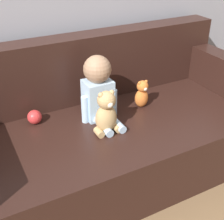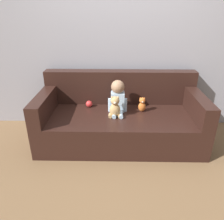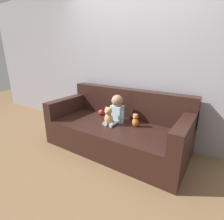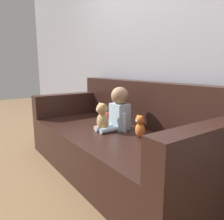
{
  "view_description": "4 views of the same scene",
  "coord_description": "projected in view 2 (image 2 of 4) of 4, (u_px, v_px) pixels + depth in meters",
  "views": [
    {
      "loc": [
        -0.79,
        -1.53,
        1.49
      ],
      "look_at": [
        0.01,
        -0.02,
        0.5
      ],
      "focal_mm": 50.0,
      "sensor_mm": 36.0,
      "label": 1
    },
    {
      "loc": [
        -0.06,
        -2.59,
        1.66
      ],
      "look_at": [
        -0.11,
        -0.08,
        0.49
      ],
      "focal_mm": 35.0,
      "sensor_mm": 36.0,
      "label": 2
    },
    {
      "loc": [
        1.3,
        -2.08,
        1.43
      ],
      "look_at": [
        -0.03,
        -0.05,
        0.64
      ],
      "focal_mm": 28.0,
      "sensor_mm": 36.0,
      "label": 3
    },
    {
      "loc": [
        1.67,
        -1.21,
        1.02
      ],
      "look_at": [
        0.08,
        -0.08,
        0.64
      ],
      "focal_mm": 35.0,
      "sensor_mm": 36.0,
      "label": 4
    }
  ],
  "objects": [
    {
      "name": "toy_ball",
      "position": [
        89.0,
        104.0,
        3.06
      ],
      "size": [
        0.09,
        0.09,
        0.09
      ],
      "color": "red",
      "rests_on": "couch"
    },
    {
      "name": "person_baby",
      "position": [
        118.0,
        97.0,
        2.87
      ],
      "size": [
        0.25,
        0.35,
        0.43
      ],
      "color": "silver",
      "rests_on": "couch"
    },
    {
      "name": "plush_toy_side",
      "position": [
        142.0,
        105.0,
        2.9
      ],
      "size": [
        0.1,
        0.09,
        0.2
      ],
      "color": "orange",
      "rests_on": "couch"
    },
    {
      "name": "ground_plane",
      "position": [
        120.0,
        140.0,
        3.05
      ],
      "size": [
        12.0,
        12.0,
        0.0
      ],
      "primitive_type": "plane",
      "color": "brown"
    },
    {
      "name": "teddy_bear_brown",
      "position": [
        115.0,
        107.0,
        2.75
      ],
      "size": [
        0.16,
        0.13,
        0.28
      ],
      "color": "tan",
      "rests_on": "couch"
    },
    {
      "name": "couch",
      "position": [
        120.0,
        118.0,
        2.98
      ],
      "size": [
        2.12,
        0.96,
        0.88
      ],
      "color": "black",
      "rests_on": "ground_plane"
    },
    {
      "name": "wall_back",
      "position": [
        121.0,
        38.0,
        3.02
      ],
      "size": [
        8.0,
        0.05,
        2.6
      ],
      "color": "#93939E",
      "rests_on": "ground_plane"
    }
  ]
}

